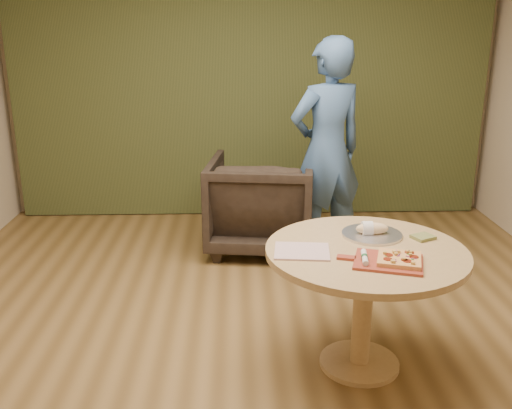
{
  "coord_description": "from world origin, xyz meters",
  "views": [
    {
      "loc": [
        -0.14,
        -2.99,
        1.95
      ],
      "look_at": [
        -0.03,
        0.25,
        0.92
      ],
      "focal_mm": 40.0,
      "sensor_mm": 36.0,
      "label": 1
    }
  ],
  "objects_px": {
    "bread_roll": "(371,229)",
    "flatbread_pizza": "(399,259)",
    "armchair": "(261,199)",
    "cutlery_roll": "(365,257)",
    "pedestal_table": "(365,272)",
    "pizza_paddle": "(386,262)",
    "serving_tray": "(372,234)",
    "person_standing": "(327,151)"
  },
  "relations": [
    {
      "from": "pizza_paddle",
      "to": "person_standing",
      "type": "relative_size",
      "value": 0.25
    },
    {
      "from": "cutlery_roll",
      "to": "person_standing",
      "type": "relative_size",
      "value": 0.11
    },
    {
      "from": "pedestal_table",
      "to": "person_standing",
      "type": "relative_size",
      "value": 0.61
    },
    {
      "from": "pedestal_table",
      "to": "cutlery_roll",
      "type": "xyz_separation_m",
      "value": [
        -0.05,
        -0.19,
        0.17
      ]
    },
    {
      "from": "serving_tray",
      "to": "bread_roll",
      "type": "height_order",
      "value": "bread_roll"
    },
    {
      "from": "cutlery_roll",
      "to": "armchair",
      "type": "bearing_deg",
      "value": 110.61
    },
    {
      "from": "flatbread_pizza",
      "to": "cutlery_roll",
      "type": "height_order",
      "value": "flatbread_pizza"
    },
    {
      "from": "person_standing",
      "to": "flatbread_pizza",
      "type": "bearing_deg",
      "value": 70.27
    },
    {
      "from": "cutlery_roll",
      "to": "armchair",
      "type": "xyz_separation_m",
      "value": [
        -0.46,
        2.09,
        -0.32
      ]
    },
    {
      "from": "flatbread_pizza",
      "to": "bread_roll",
      "type": "xyz_separation_m",
      "value": [
        -0.06,
        0.42,
        0.02
      ]
    },
    {
      "from": "bread_roll",
      "to": "flatbread_pizza",
      "type": "bearing_deg",
      "value": -82.11
    },
    {
      "from": "armchair",
      "to": "cutlery_roll",
      "type": "bearing_deg",
      "value": 109.48
    },
    {
      "from": "pedestal_table",
      "to": "cutlery_roll",
      "type": "height_order",
      "value": "cutlery_roll"
    },
    {
      "from": "pedestal_table",
      "to": "pizza_paddle",
      "type": "relative_size",
      "value": 2.39
    },
    {
      "from": "pedestal_table",
      "to": "person_standing",
      "type": "height_order",
      "value": "person_standing"
    },
    {
      "from": "flatbread_pizza",
      "to": "armchair",
      "type": "relative_size",
      "value": 0.3
    },
    {
      "from": "cutlery_roll",
      "to": "armchair",
      "type": "distance_m",
      "value": 2.16
    },
    {
      "from": "cutlery_roll",
      "to": "pizza_paddle",
      "type": "bearing_deg",
      "value": 2.44
    },
    {
      "from": "pedestal_table",
      "to": "person_standing",
      "type": "distance_m",
      "value": 1.75
    },
    {
      "from": "serving_tray",
      "to": "person_standing",
      "type": "xyz_separation_m",
      "value": [
        -0.05,
        1.52,
        0.18
      ]
    },
    {
      "from": "cutlery_roll",
      "to": "bread_roll",
      "type": "xyz_separation_m",
      "value": [
        0.12,
        0.4,
        0.01
      ]
    },
    {
      "from": "pedestal_table",
      "to": "person_standing",
      "type": "bearing_deg",
      "value": 88.94
    },
    {
      "from": "person_standing",
      "to": "pedestal_table",
      "type": "bearing_deg",
      "value": 66.41
    },
    {
      "from": "pizza_paddle",
      "to": "pedestal_table",
      "type": "bearing_deg",
      "value": 123.33
    },
    {
      "from": "pizza_paddle",
      "to": "cutlery_roll",
      "type": "height_order",
      "value": "cutlery_roll"
    },
    {
      "from": "pedestal_table",
      "to": "serving_tray",
      "type": "bearing_deg",
      "value": 69.22
    },
    {
      "from": "flatbread_pizza",
      "to": "serving_tray",
      "type": "distance_m",
      "value": 0.42
    },
    {
      "from": "armchair",
      "to": "bread_roll",
      "type": "bearing_deg",
      "value": 116.02
    },
    {
      "from": "flatbread_pizza",
      "to": "person_standing",
      "type": "relative_size",
      "value": 0.15
    },
    {
      "from": "bread_roll",
      "to": "person_standing",
      "type": "bearing_deg",
      "value": 91.38
    },
    {
      "from": "serving_tray",
      "to": "cutlery_roll",
      "type": "bearing_deg",
      "value": -108.2
    },
    {
      "from": "pedestal_table",
      "to": "serving_tray",
      "type": "distance_m",
      "value": 0.26
    },
    {
      "from": "bread_roll",
      "to": "person_standing",
      "type": "relative_size",
      "value": 0.1
    },
    {
      "from": "pedestal_table",
      "to": "bread_roll",
      "type": "relative_size",
      "value": 5.86
    },
    {
      "from": "pedestal_table",
      "to": "serving_tray",
      "type": "relative_size",
      "value": 3.18
    },
    {
      "from": "cutlery_roll",
      "to": "armchair",
      "type": "relative_size",
      "value": 0.21
    },
    {
      "from": "serving_tray",
      "to": "armchair",
      "type": "distance_m",
      "value": 1.82
    },
    {
      "from": "pizza_paddle",
      "to": "cutlery_roll",
      "type": "xyz_separation_m",
      "value": [
        -0.11,
        0.01,
        0.02
      ]
    },
    {
      "from": "pedestal_table",
      "to": "bread_roll",
      "type": "height_order",
      "value": "bread_roll"
    },
    {
      "from": "pedestal_table",
      "to": "flatbread_pizza",
      "type": "bearing_deg",
      "value": -59.44
    },
    {
      "from": "pizza_paddle",
      "to": "serving_tray",
      "type": "bearing_deg",
      "value": 104.51
    },
    {
      "from": "flatbread_pizza",
      "to": "armchair",
      "type": "height_order",
      "value": "armchair"
    }
  ]
}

